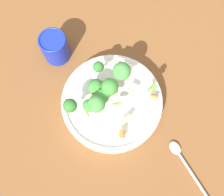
{
  "coord_description": "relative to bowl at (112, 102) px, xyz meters",
  "views": [
    {
      "loc": [
        -0.1,
        0.17,
        0.67
      ],
      "look_at": [
        0.0,
        0.0,
        0.06
      ],
      "focal_mm": 42.0,
      "sensor_mm": 36.0,
      "label": 1
    }
  ],
  "objects": [
    {
      "name": "pasta_salad",
      "position": [
        0.02,
        0.0,
        0.07
      ],
      "size": [
        0.18,
        0.18,
        0.09
      ],
      "color": "#8CB766",
      "rests_on": "bowl"
    },
    {
      "name": "bowl",
      "position": [
        0.0,
        0.0,
        0.0
      ],
      "size": [
        0.26,
        0.26,
        0.04
      ],
      "color": "white",
      "rests_on": "ground_plane"
    },
    {
      "name": "ground_plane",
      "position": [
        0.0,
        0.0,
        -0.02
      ],
      "size": [
        3.0,
        3.0,
        0.0
      ],
      "primitive_type": "plane",
      "color": "brown"
    },
    {
      "name": "cup",
      "position": [
        0.21,
        -0.05,
        0.02
      ],
      "size": [
        0.07,
        0.07,
        0.08
      ],
      "color": "#192DAD",
      "rests_on": "ground_plane"
    },
    {
      "name": "spoon",
      "position": [
        -0.23,
        0.04,
        -0.02
      ],
      "size": [
        0.18,
        0.11,
        0.01
      ],
      "rotation": [
        0.0,
        0.0,
        12.07
      ],
      "color": "silver",
      "rests_on": "ground_plane"
    }
  ]
}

